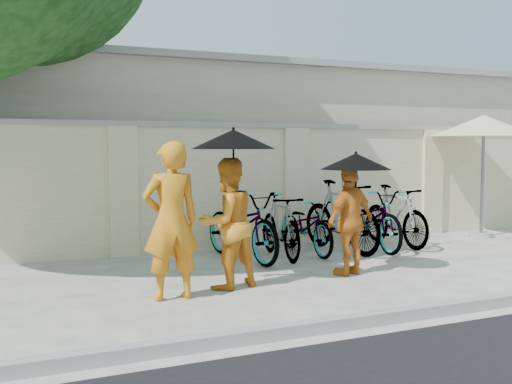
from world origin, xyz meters
name	(u,v)px	position (x,y,z in m)	size (l,w,h in m)	color
ground	(271,291)	(0.00, 0.00, 0.00)	(80.00, 80.00, 0.00)	beige
kerb	(353,322)	(0.00, -1.70, 0.06)	(40.00, 0.16, 0.12)	gray
compound_wall	(239,187)	(1.00, 3.20, 1.00)	(20.00, 0.30, 2.00)	beige
building_behind	(211,150)	(2.00, 7.00, 1.60)	(14.00, 6.00, 3.20)	beige
monk_left	(171,221)	(-1.19, 0.10, 0.88)	(0.64, 0.42, 1.75)	orange
monk_center	(227,223)	(-0.41, 0.35, 0.78)	(0.76, 0.59, 1.56)	orange
parasol_center	(233,139)	(-0.36, 0.27, 1.78)	(1.00, 1.00, 1.01)	black
monk_right	(350,221)	(1.36, 0.38, 0.72)	(0.84, 0.35, 1.44)	orange
parasol_right	(356,161)	(1.38, 0.30, 1.50)	(0.92, 0.92, 0.79)	black
patio_umbrella	(484,127)	(5.50, 2.24, 2.04)	(2.49, 2.49, 2.26)	gray
bike_0	(243,225)	(0.53, 1.99, 0.52)	(0.69, 1.98, 1.04)	slate
bike_1	(280,226)	(1.10, 1.88, 0.49)	(0.46, 1.64, 0.98)	slate
bike_2	(307,226)	(1.68, 2.08, 0.43)	(0.58, 1.65, 0.87)	slate
bike_3	(341,216)	(2.25, 1.99, 0.57)	(0.54, 1.91, 1.15)	slate
bike_4	(370,219)	(2.83, 2.00, 0.50)	(0.66, 1.91, 1.00)	slate
bike_5	(395,216)	(3.40, 2.08, 0.52)	(0.49, 1.72, 1.03)	slate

